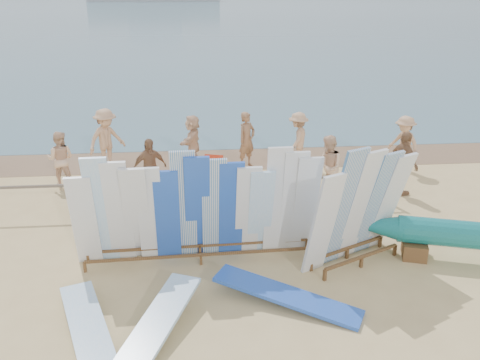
{
  "coord_description": "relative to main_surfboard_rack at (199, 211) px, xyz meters",
  "views": [
    {
      "loc": [
        1.04,
        -8.72,
        5.33
      ],
      "look_at": [
        2.05,
        2.55,
        0.97
      ],
      "focal_mm": 38.0,
      "sensor_mm": 36.0,
      "label": 1
    }
  ],
  "objects": [
    {
      "name": "beachgoer_3",
      "position": [
        -2.73,
        5.84,
        -0.16
      ],
      "size": [
        1.25,
        1.19,
        1.89
      ],
      "primitive_type": "imported",
      "rotation": [
        0.0,
        0.0,
        0.72
      ],
      "color": "tan",
      "rests_on": "ground"
    },
    {
      "name": "beachgoer_5",
      "position": [
        -0.13,
        6.04,
        -0.31
      ],
      "size": [
        0.83,
        1.56,
        1.6
      ],
      "primitive_type": "imported",
      "rotation": [
        0.0,
        0.0,
        4.47
      ],
      "color": "beige",
      "rests_on": "ground"
    },
    {
      "name": "beachgoer_extra_0",
      "position": [
        6.25,
        4.97,
        -0.26
      ],
      "size": [
        0.89,
        1.18,
        1.69
      ],
      "primitive_type": "imported",
      "rotation": [
        0.0,
        0.0,
        5.18
      ],
      "color": "tan",
      "rests_on": "ground"
    },
    {
      "name": "beachgoer_9",
      "position": [
        3.14,
        5.7,
        -0.26
      ],
      "size": [
        0.9,
        1.18,
        1.69
      ],
      "primitive_type": "imported",
      "rotation": [
        0.0,
        0.0,
        4.24
      ],
      "color": "tan",
      "rests_on": "ground"
    },
    {
      "name": "beachgoer_8",
      "position": [
        3.42,
        3.05,
        -0.26
      ],
      "size": [
        0.45,
        0.85,
        1.69
      ],
      "primitive_type": "imported",
      "rotation": [
        0.0,
        0.0,
        4.78
      ],
      "color": "beige",
      "rests_on": "ground"
    },
    {
      "name": "stroller",
      "position": [
        0.32,
        3.05,
        -0.64
      ],
      "size": [
        0.81,
        0.99,
        1.17
      ],
      "rotation": [
        0.0,
        0.0,
        -0.3
      ],
      "color": "red",
      "rests_on": "ground"
    },
    {
      "name": "fence",
      "position": [
        -1.05,
        2.45,
        -0.48
      ],
      "size": [
        12.08,
        0.08,
        0.9
      ],
      "color": "#6B5D50",
      "rests_on": "ground"
    },
    {
      "name": "beachgoer_4",
      "position": [
        -1.27,
        3.55,
        -0.3
      ],
      "size": [
        1.02,
        0.77,
        1.6
      ],
      "primitive_type": "imported",
      "rotation": [
        0.0,
        0.0,
        0.45
      ],
      "color": "#8C6042",
      "rests_on": "ground"
    },
    {
      "name": "beachgoer_7",
      "position": [
        1.53,
        5.67,
        -0.23
      ],
      "size": [
        0.71,
        0.67,
        1.74
      ],
      "primitive_type": "imported",
      "rotation": [
        0.0,
        0.0,
        0.68
      ],
      "color": "#8C6042",
      "rests_on": "ground"
    },
    {
      "name": "ground",
      "position": [
        -1.05,
        -0.55,
        -1.11
      ],
      "size": [
        160.0,
        160.0,
        0.0
      ],
      "primitive_type": "plane",
      "color": "#D8BA7C",
      "rests_on": "ground"
    },
    {
      "name": "ocean",
      "position": [
        -1.05,
        127.45,
        -1.11
      ],
      "size": [
        320.0,
        240.0,
        0.02
      ],
      "primitive_type": "cube",
      "color": "slate",
      "rests_on": "ground"
    },
    {
      "name": "side_surfboard_rack",
      "position": [
        3.13,
        -0.4,
        0.07
      ],
      "size": [
        2.31,
        1.59,
        2.61
      ],
      "rotation": [
        0.0,
        0.0,
        0.46
      ],
      "color": "brown",
      "rests_on": "ground"
    },
    {
      "name": "flat_board_d",
      "position": [
        1.5,
        -1.7,
        -1.11
      ],
      "size": [
        2.62,
        1.8,
        0.35
      ],
      "primitive_type": "cube",
      "rotation": [
        0.1,
        0.0,
        1.06
      ],
      "color": "blue",
      "rests_on": "ground"
    },
    {
      "name": "flat_board_a",
      "position": [
        -1.83,
        -2.33,
        -1.11
      ],
      "size": [
        1.46,
        2.73,
        0.22
      ],
      "primitive_type": "cube",
      "rotation": [
        0.06,
        0.0,
        0.35
      ],
      "color": "#9CCEFB",
      "rests_on": "ground"
    },
    {
      "name": "beachgoer_10",
      "position": [
        5.47,
        3.06,
        -0.23
      ],
      "size": [
        0.77,
        1.11,
        1.75
      ],
      "primitive_type": "imported",
      "rotation": [
        0.0,
        0.0,
        1.92
      ],
      "color": "#8C6042",
      "rests_on": "ground"
    },
    {
      "name": "vendor_table",
      "position": [
        3.04,
        0.51,
        -0.7
      ],
      "size": [
        1.03,
        0.83,
        1.21
      ],
      "rotation": [
        0.0,
        0.0,
        -0.23
      ],
      "color": "brown",
      "rests_on": "ground"
    },
    {
      "name": "flat_board_b",
      "position": [
        -0.8,
        -2.53,
        -1.11
      ],
      "size": [
        1.58,
        2.69,
        0.44
      ],
      "primitive_type": "cube",
      "rotation": [
        0.14,
        0.0,
        -0.41
      ],
      "color": "#9CCEFB",
      "rests_on": "ground"
    },
    {
      "name": "beachgoer_2",
      "position": [
        -3.81,
        4.57,
        -0.32
      ],
      "size": [
        0.79,
        0.42,
        1.58
      ],
      "primitive_type": "imported",
      "rotation": [
        0.0,
        0.0,
        3.07
      ],
      "color": "beige",
      "rests_on": "ground"
    },
    {
      "name": "wet_sand_strip",
      "position": [
        -1.05,
        6.65,
        -1.11
      ],
      "size": [
        40.0,
        2.6,
        0.01
      ],
      "primitive_type": "cube",
      "color": "#816349",
      "rests_on": "ground"
    },
    {
      "name": "beach_chair_left",
      "position": [
        0.06,
        3.51,
        -0.86
      ],
      "size": [
        0.6,
        0.61,
        0.84
      ],
      "rotation": [
        0.0,
        0.0,
        0.14
      ],
      "color": "red",
      "rests_on": "ground"
    },
    {
      "name": "main_surfboard_rack",
      "position": [
        0.0,
        0.0,
        0.0
      ],
      "size": [
        4.93,
        0.85,
        2.48
      ],
      "rotation": [
        0.0,
        0.0,
        0.04
      ],
      "color": "brown",
      "rests_on": "ground"
    },
    {
      "name": "beach_chair_right",
      "position": [
        0.01,
        3.71,
        -0.87
      ],
      "size": [
        0.53,
        0.55,
        0.82
      ],
      "rotation": [
        0.0,
        0.0,
        0.02
      ],
      "color": "red",
      "rests_on": "ground"
    }
  ]
}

